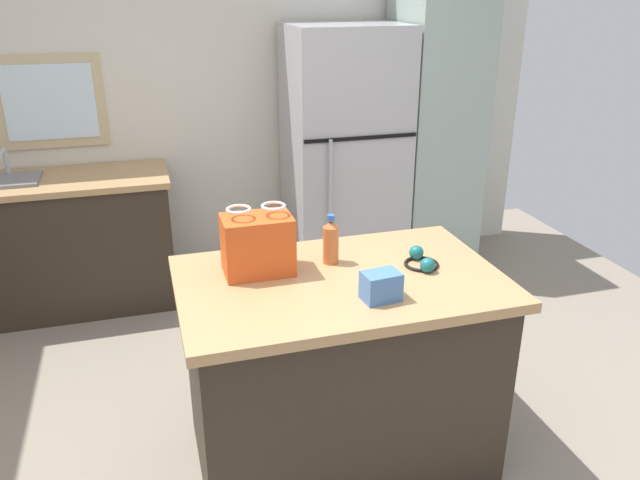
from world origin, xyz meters
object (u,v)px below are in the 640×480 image
shopping_bag (258,244)px  refrigerator (344,158)px  small_box (381,286)px  tall_cabinet (434,132)px  kitchen_island (339,370)px  ear_defenders (422,261)px  bottle (331,242)px

shopping_bag → refrigerator: bearing=61.0°
shopping_bag → small_box: (0.40, -0.37, -0.07)m
tall_cabinet → shopping_bag: 2.37m
kitchen_island → ear_defenders: (0.37, 0.02, 0.47)m
kitchen_island → shopping_bag: size_ratio=4.55×
refrigerator → tall_cabinet: (0.68, 0.00, 0.14)m
bottle → ear_defenders: (0.36, -0.14, -0.08)m
kitchen_island → refrigerator: (0.64, 1.87, 0.44)m
refrigerator → small_box: (-0.55, -2.09, 0.07)m
small_box → bottle: bearing=102.0°
shopping_bag → small_box: 0.55m
small_box → ear_defenders: small_box is taller
small_box → ear_defenders: size_ratio=0.71×
refrigerator → ear_defenders: size_ratio=8.98×
shopping_bag → bottle: shopping_bag is taller
refrigerator → kitchen_island: bearing=-108.9°
shopping_bag → small_box: shopping_bag is taller
ear_defenders → tall_cabinet: bearing=62.8°
shopping_bag → kitchen_island: bearing=-25.5°
kitchen_island → shopping_bag: bearing=154.5°
small_box → ear_defenders: bearing=40.4°
kitchen_island → tall_cabinet: size_ratio=0.65×
ear_defenders → shopping_bag: bearing=169.0°
tall_cabinet → shopping_bag: bearing=-133.6°
kitchen_island → tall_cabinet: tall_cabinet is taller
tall_cabinet → small_box: 2.43m
kitchen_island → ear_defenders: bearing=2.6°
small_box → bottle: size_ratio=0.64×
kitchen_island → bottle: (0.01, 0.16, 0.55)m
tall_cabinet → shopping_bag: (-1.63, -1.72, 0.00)m
kitchen_island → refrigerator: refrigerator is taller
refrigerator → bottle: 1.82m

